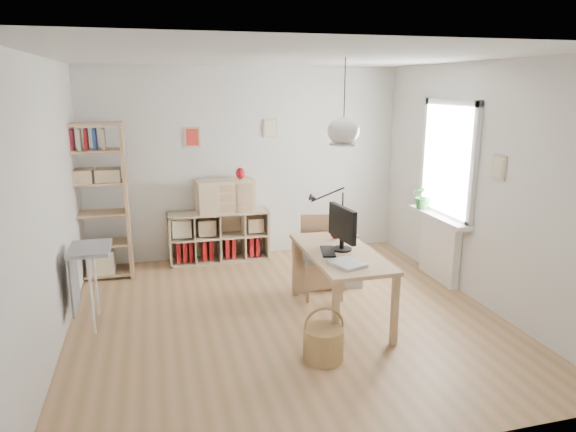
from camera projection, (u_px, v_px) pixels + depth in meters
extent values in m
plane|color=tan|center=(286.00, 317.00, 5.57)|extent=(4.50, 4.50, 0.00)
plane|color=white|center=(246.00, 164.00, 7.34)|extent=(4.50, 0.00, 4.50)
plane|color=white|center=(379.00, 269.00, 3.13)|extent=(4.50, 0.00, 4.50)
plane|color=white|center=(48.00, 208.00, 4.67)|extent=(0.00, 4.50, 4.50)
plane|color=white|center=(478.00, 185.00, 5.79)|extent=(0.00, 4.50, 4.50)
plane|color=silver|center=(286.00, 57.00, 4.90)|extent=(4.50, 4.50, 0.00)
cylinder|color=black|center=(345.00, 94.00, 4.98)|extent=(0.01, 0.01, 0.68)
ellipsoid|color=white|center=(344.00, 131.00, 5.07)|extent=(0.32, 0.32, 0.27)
cube|color=white|center=(449.00, 160.00, 6.30)|extent=(0.03, 1.00, 1.30)
cube|color=white|center=(474.00, 166.00, 5.79)|extent=(0.06, 0.08, 1.46)
cube|color=white|center=(425.00, 154.00, 6.80)|extent=(0.06, 0.08, 1.46)
cube|color=white|center=(452.00, 102.00, 6.13)|extent=(0.06, 1.16, 0.08)
cube|color=white|center=(443.00, 214.00, 6.47)|extent=(0.06, 1.16, 0.08)
cube|color=white|center=(439.00, 249.00, 6.57)|extent=(0.10, 0.80, 0.80)
cube|color=white|center=(438.00, 217.00, 6.46)|extent=(0.22, 1.20, 0.06)
cube|color=tan|center=(340.00, 253.00, 5.38)|extent=(0.70, 1.50, 0.04)
cube|color=tan|center=(335.00, 317.00, 4.74)|extent=(0.06, 0.06, 0.71)
cube|color=tan|center=(295.00, 267.00, 6.06)|extent=(0.06, 0.06, 0.71)
cube|color=tan|center=(395.00, 310.00, 4.89)|extent=(0.06, 0.06, 0.71)
cube|color=tan|center=(343.00, 263.00, 6.21)|extent=(0.06, 0.06, 0.71)
cube|color=beige|center=(220.00, 259.00, 7.36)|extent=(1.40, 0.38, 0.03)
cube|color=beige|center=(218.00, 213.00, 7.19)|extent=(1.40, 0.38, 0.03)
cube|color=beige|center=(170.00, 240.00, 7.11)|extent=(0.03, 0.38, 0.72)
cube|color=beige|center=(266.00, 233.00, 7.45)|extent=(0.03, 0.38, 0.72)
cube|color=beige|center=(218.00, 233.00, 7.45)|extent=(1.40, 0.02, 0.72)
cube|color=maroon|center=(178.00, 251.00, 7.19)|extent=(0.06, 0.26, 0.30)
cube|color=maroon|center=(185.00, 250.00, 7.22)|extent=(0.05, 0.26, 0.30)
cube|color=maroon|center=(190.00, 250.00, 7.24)|extent=(0.05, 0.26, 0.30)
cube|color=maroon|center=(204.00, 249.00, 7.28)|extent=(0.05, 0.26, 0.30)
cube|color=maroon|center=(210.00, 248.00, 7.30)|extent=(0.05, 0.26, 0.30)
cube|color=maroon|center=(226.00, 247.00, 7.36)|extent=(0.06, 0.26, 0.30)
cube|color=maroon|center=(233.00, 246.00, 7.38)|extent=(0.06, 0.26, 0.30)
cube|color=maroon|center=(250.00, 245.00, 7.45)|extent=(0.06, 0.26, 0.30)
cube|color=maroon|center=(256.00, 244.00, 7.47)|extent=(0.05, 0.26, 0.30)
cube|color=tan|center=(63.00, 204.00, 6.41)|extent=(0.04, 0.38, 2.00)
cube|color=tan|center=(127.00, 201.00, 6.60)|extent=(0.04, 0.38, 2.00)
cube|color=tan|center=(102.00, 273.00, 6.74)|extent=(0.76, 0.38, 0.03)
cube|color=tan|center=(99.00, 244.00, 6.64)|extent=(0.76, 0.38, 0.03)
cube|color=tan|center=(97.00, 214.00, 6.54)|extent=(0.76, 0.38, 0.03)
cube|color=tan|center=(94.00, 183.00, 6.44)|extent=(0.76, 0.38, 0.03)
cube|color=tan|center=(91.00, 151.00, 6.34)|extent=(0.76, 0.38, 0.03)
cube|color=tan|center=(88.00, 124.00, 6.26)|extent=(0.76, 0.38, 0.03)
cube|color=navy|center=(65.00, 140.00, 6.24)|extent=(0.04, 0.18, 0.26)
cube|color=maroon|center=(72.00, 140.00, 6.26)|extent=(0.04, 0.18, 0.26)
cube|color=beige|center=(79.00, 140.00, 6.28)|extent=(0.04, 0.18, 0.26)
cube|color=maroon|center=(86.00, 139.00, 6.30)|extent=(0.04, 0.18, 0.26)
cube|color=navy|center=(95.00, 139.00, 6.32)|extent=(0.04, 0.18, 0.26)
cube|color=beige|center=(103.00, 139.00, 6.34)|extent=(0.04, 0.18, 0.26)
cube|color=#9C9B9E|center=(90.00, 249.00, 5.20)|extent=(0.40, 0.55, 0.04)
cylinder|color=white|center=(91.00, 296.00, 5.10)|extent=(0.03, 0.03, 0.82)
cylinder|color=white|center=(96.00, 280.00, 5.51)|extent=(0.03, 0.03, 0.82)
cube|color=#9C9B9E|center=(74.00, 281.00, 5.24)|extent=(0.02, 0.50, 0.62)
cube|color=#9C9B9E|center=(322.00, 256.00, 6.02)|extent=(0.53, 0.53, 0.07)
cube|color=tan|center=(308.00, 284.00, 5.88)|extent=(0.04, 0.04, 0.46)
cube|color=tan|center=(303.00, 272.00, 6.26)|extent=(0.04, 0.04, 0.46)
cube|color=tan|center=(342.00, 283.00, 5.91)|extent=(0.04, 0.04, 0.46)
cube|color=tan|center=(335.00, 271.00, 6.30)|extent=(0.04, 0.04, 0.46)
cube|color=tan|center=(320.00, 231.00, 6.16)|extent=(0.46, 0.11, 0.42)
cylinder|color=#AE894E|center=(323.00, 344.00, 4.67)|extent=(0.37, 0.37, 0.30)
torus|color=#AE894E|center=(324.00, 326.00, 4.63)|extent=(0.38, 0.05, 0.37)
cube|color=silver|center=(340.00, 283.00, 6.50)|extent=(0.60, 0.48, 0.02)
cube|color=silver|center=(319.00, 273.00, 6.47)|extent=(0.11, 0.36, 0.28)
cube|color=silver|center=(360.00, 273.00, 6.48)|extent=(0.11, 0.36, 0.28)
cube|color=silver|center=(341.00, 278.00, 6.30)|extent=(0.52, 0.14, 0.28)
cube|color=silver|center=(338.00, 268.00, 6.64)|extent=(0.52, 0.14, 0.28)
cube|color=silver|center=(337.00, 246.00, 6.73)|extent=(0.56, 0.30, 0.34)
sphere|color=gold|center=(330.00, 270.00, 6.40)|extent=(0.12, 0.12, 0.12)
sphere|color=#174EA2|center=(347.00, 267.00, 6.50)|extent=(0.12, 0.12, 0.12)
sphere|color=orange|center=(339.00, 269.00, 6.44)|extent=(0.12, 0.12, 0.12)
sphere|color=#418B32|center=(352.00, 270.00, 6.39)|extent=(0.12, 0.12, 0.12)
cylinder|color=black|center=(342.00, 249.00, 5.42)|extent=(0.22, 0.22, 0.02)
cylinder|color=black|center=(342.00, 244.00, 5.40)|extent=(0.05, 0.05, 0.10)
cube|color=black|center=(342.00, 223.00, 5.35)|extent=(0.11, 0.54, 0.35)
cube|color=black|center=(328.00, 251.00, 5.34)|extent=(0.21, 0.38, 0.02)
cylinder|color=black|center=(342.00, 230.00, 6.07)|extent=(0.07, 0.07, 0.05)
cylinder|color=black|center=(342.00, 212.00, 6.01)|extent=(0.02, 0.02, 0.46)
cone|color=black|center=(314.00, 198.00, 5.77)|extent=(0.11, 0.08, 0.11)
sphere|color=#45090F|center=(336.00, 233.00, 5.80)|extent=(0.13, 0.13, 0.13)
cube|color=white|center=(347.00, 264.00, 4.96)|extent=(0.35, 0.39, 0.03)
cube|color=beige|center=(225.00, 196.00, 7.16)|extent=(0.83, 0.44, 0.45)
ellipsoid|color=maroon|center=(240.00, 173.00, 7.14)|extent=(0.13, 0.13, 0.16)
imported|color=#276828|center=(424.00, 196.00, 6.73)|extent=(0.38, 0.36, 0.34)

